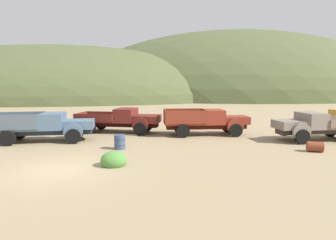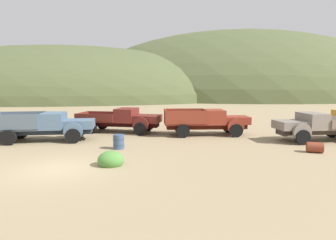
# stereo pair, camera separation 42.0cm
# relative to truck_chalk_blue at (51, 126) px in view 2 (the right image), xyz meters

# --- Properties ---
(ground_plane) EXTENTS (300.00, 300.00, 0.00)m
(ground_plane) POSITION_rel_truck_chalk_blue_xyz_m (2.30, -6.77, -1.02)
(ground_plane) COLOR #998460
(hill_far_left) EXTENTS (95.70, 53.86, 25.97)m
(hill_far_left) POSITION_rel_truck_chalk_blue_xyz_m (-14.49, 55.99, -1.02)
(hill_far_left) COLOR #4C5633
(hill_far_left) RESTS_ON ground
(hill_center) EXTENTS (99.94, 79.70, 39.04)m
(hill_center) POSITION_rel_truck_chalk_blue_xyz_m (35.50, 71.87, -1.02)
(hill_center) COLOR #4C5633
(hill_center) RESTS_ON ground
(truck_chalk_blue) EXTENTS (6.53, 2.85, 1.91)m
(truck_chalk_blue) POSITION_rel_truck_chalk_blue_xyz_m (0.00, 0.00, 0.00)
(truck_chalk_blue) COLOR #262D39
(truck_chalk_blue) RESTS_ON ground
(truck_oxblood) EXTENTS (6.83, 3.86, 1.89)m
(truck_oxblood) POSITION_rel_truck_chalk_blue_xyz_m (4.72, 3.11, -0.02)
(truck_oxblood) COLOR black
(truck_oxblood) RESTS_ON ground
(truck_rust_red) EXTENTS (6.28, 2.37, 1.91)m
(truck_rust_red) POSITION_rel_truck_chalk_blue_xyz_m (11.20, 1.40, -0.01)
(truck_rust_red) COLOR #42140D
(truck_rust_red) RESTS_ON ground
(truck_primer_gray) EXTENTS (6.05, 2.69, 1.89)m
(truck_primer_gray) POSITION_rel_truck_chalk_blue_xyz_m (17.44, -1.38, -0.01)
(truck_primer_gray) COLOR #3D322D
(truck_primer_gray) RESTS_ON ground
(oil_drum_by_truck) EXTENTS (0.68, 0.68, 0.85)m
(oil_drum_by_truck) POSITION_rel_truck_chalk_blue_xyz_m (4.71, -2.79, -0.59)
(oil_drum_by_truck) COLOR #384C6B
(oil_drum_by_truck) RESTS_ON ground
(oil_drum_tipped) EXTENTS (0.98, 0.83, 0.58)m
(oil_drum_tipped) POSITION_rel_truck_chalk_blue_xyz_m (15.70, -4.51, -0.73)
(oil_drum_tipped) COLOR brown
(oil_drum_tipped) RESTS_ON ground
(bush_near_barrel) EXTENTS (1.23, 1.11, 0.88)m
(bush_near_barrel) POSITION_rel_truck_chalk_blue_xyz_m (4.64, -6.29, -0.79)
(bush_near_barrel) COLOR #4C8438
(bush_near_barrel) RESTS_ON ground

